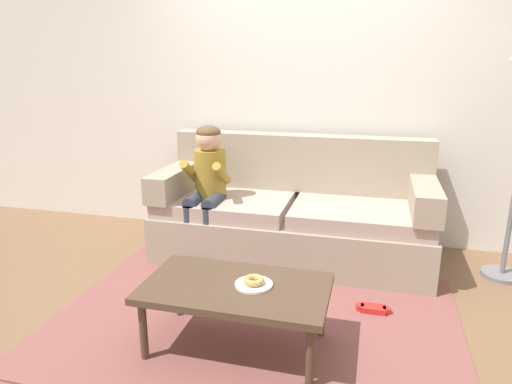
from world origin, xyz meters
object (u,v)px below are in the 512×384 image
Objects in this scene: coffee_table at (236,292)px; toy_controller at (373,310)px; person_child at (207,179)px; donut at (254,280)px; couch at (293,215)px.

coffee_table is 4.57× the size of toy_controller.
person_child is 9.18× the size of donut.
couch is 2.02× the size of person_child.
toy_controller is at bearing -49.72° from couch.
donut is 0.96m from toy_controller.
person_child is 1.62m from toy_controller.
toy_controller is at bearing 37.86° from coffee_table.
person_child is (-0.61, 1.19, 0.31)m from coffee_table.
donut is (0.10, 0.02, 0.07)m from coffee_table.
couch is 1.38m from donut.
coffee_table is 0.94× the size of person_child.
donut is at bearing -58.86° from person_child.
coffee_table is 8.60× the size of donut.
couch is 9.83× the size of toy_controller.
donut is (0.03, -1.38, 0.08)m from couch.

